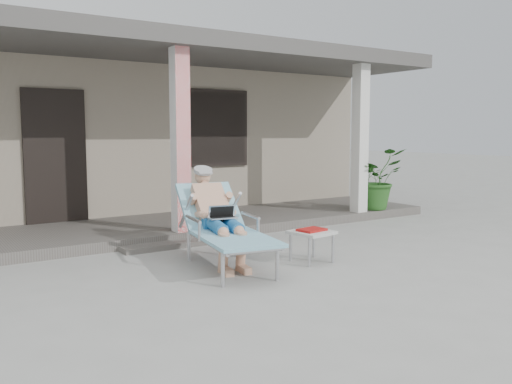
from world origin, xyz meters
TOP-DOWN VIEW (x-y plane):
  - ground at (0.00, 0.00)m, footprint 60.00×60.00m
  - house at (0.00, 6.50)m, footprint 10.40×5.40m
  - porch_deck at (0.00, 3.00)m, footprint 10.00×2.00m
  - porch_overhang at (0.00, 2.95)m, footprint 10.00×2.30m
  - porch_step at (0.00, 1.85)m, footprint 2.00×0.30m
  - lounger at (-0.20, 0.66)m, footprint 1.02×1.96m
  - side_table at (0.78, 0.15)m, footprint 0.52×0.52m
  - potted_palm at (4.00, 2.25)m, footprint 1.05×0.92m

SIDE VIEW (x-z plane):
  - ground at x=0.00m, z-range 0.00..0.00m
  - porch_step at x=0.00m, z-range 0.00..0.07m
  - porch_deck at x=0.00m, z-range 0.00..0.15m
  - side_table at x=0.78m, z-range 0.14..0.55m
  - potted_palm at x=4.00m, z-range 0.15..1.28m
  - lounger at x=-0.20m, z-range 0.14..1.38m
  - house at x=0.00m, z-range 0.02..3.32m
  - porch_overhang at x=0.00m, z-range 1.36..4.21m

